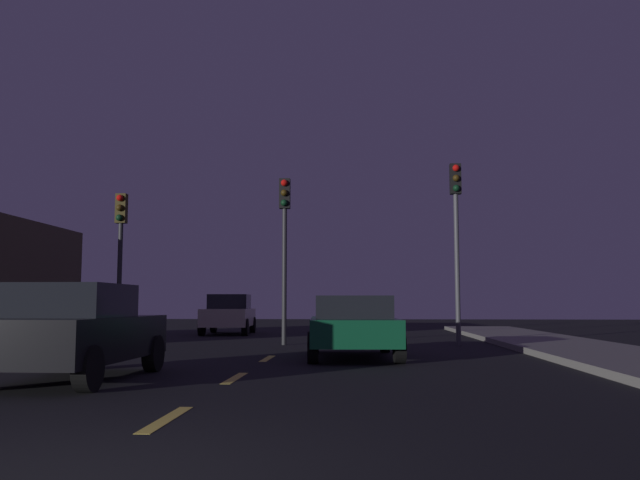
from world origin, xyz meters
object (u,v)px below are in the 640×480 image
at_px(car_stopped_ahead, 353,326).
at_px(car_adjacent_lane, 73,331).
at_px(traffic_signal_left, 120,237).
at_px(traffic_signal_center, 285,228).
at_px(traffic_signal_right, 456,218).
at_px(car_oncoming_far, 229,314).

xyz_separation_m(car_stopped_ahead, car_adjacent_lane, (-4.37, -4.67, 0.06)).
distance_m(traffic_signal_left, traffic_signal_center, 4.99).
distance_m(traffic_signal_right, car_oncoming_far, 10.93).
xyz_separation_m(traffic_signal_right, car_adjacent_lane, (-7.38, -9.09, -2.93)).
bearing_deg(traffic_signal_center, car_adjacent_lane, -104.29).
xyz_separation_m(traffic_signal_right, car_stopped_ahead, (-3.01, -4.42, -2.99)).
distance_m(traffic_signal_center, car_oncoming_far, 7.88).
bearing_deg(car_adjacent_lane, traffic_signal_center, 75.71).
bearing_deg(traffic_signal_left, car_adjacent_lane, -73.62).
bearing_deg(car_oncoming_far, traffic_signal_left, -106.33).
distance_m(car_adjacent_lane, car_oncoming_far, 15.89).
relative_size(traffic_signal_left, car_oncoming_far, 1.15).
height_order(car_adjacent_lane, car_oncoming_far, car_oncoming_far).
bearing_deg(traffic_signal_right, traffic_signal_left, -179.99).
bearing_deg(car_stopped_ahead, car_adjacent_lane, -133.13).
relative_size(traffic_signal_left, car_adjacent_lane, 1.17).
xyz_separation_m(traffic_signal_right, car_oncoming_far, (-8.06, 6.79, -2.91)).
distance_m(traffic_signal_left, car_oncoming_far, 7.47).
xyz_separation_m(traffic_signal_center, traffic_signal_right, (5.07, 0.00, 0.25)).
bearing_deg(car_stopped_ahead, traffic_signal_right, 55.74).
relative_size(traffic_signal_center, car_stopped_ahead, 1.16).
bearing_deg(car_adjacent_lane, car_oncoming_far, 92.46).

